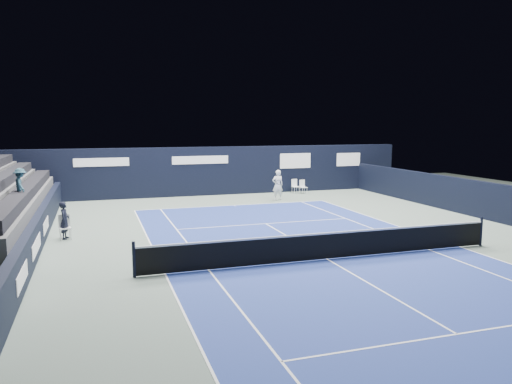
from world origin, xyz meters
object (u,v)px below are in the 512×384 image
Objects in this scene: folding_chair_back_b at (295,185)px; tennis_net at (328,245)px; folding_chair_back_a at (302,184)px; line_judge_chair at (65,225)px; tennis_player at (278,185)px.

tennis_net is at bearing -115.12° from folding_chair_back_b.
tennis_net is (-5.62, -15.21, -0.10)m from folding_chair_back_a.
tennis_net reaches higher than line_judge_chair.
tennis_player is at bearing 20.97° from line_judge_chair.
folding_chair_back_a is at bearing 69.71° from tennis_net.
line_judge_chair is 0.54× the size of tennis_player.
tennis_player reaches higher than folding_chair_back_a.
line_judge_chair reaches higher than folding_chair_back_a.
line_judge_chair is at bearing -152.12° from folding_chair_back_b.
folding_chair_back_a is 16.22m from tennis_net.
tennis_net is 13.34m from tennis_player.
folding_chair_back_b is 16.38m from tennis_net.
folding_chair_back_a is 0.52m from folding_chair_back_b.
tennis_net is 7.04× the size of tennis_player.
folding_chair_back_b is at bearing 71.42° from tennis_net.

